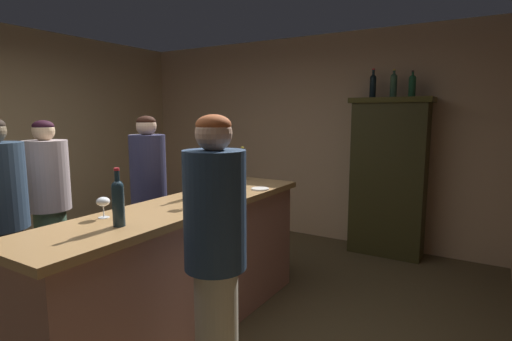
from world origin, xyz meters
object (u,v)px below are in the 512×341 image
object	(u,v)px
display_bottle_left	(373,85)
patron_tall	(147,183)
bartender	(216,258)
patron_redhead	(0,220)
wine_bottle_chardonnay	(118,201)
patron_near_entrance	(149,196)
display_cabinet	(388,175)
patron_in_grey	(50,204)
wine_bottle_syrah	(243,165)
bar_counter	(186,269)
display_bottle_midleft	(394,84)
wine_bottle_pinot	(192,182)
display_bottle_center	(412,85)
wine_glass_mid	(233,176)
wine_glass_front	(103,202)
wine_bottle_merlot	(235,170)
flower_arrangement	(208,185)
cheese_plate	(260,189)

from	to	relation	value
display_bottle_left	patron_tall	bearing A→B (deg)	-142.89
bartender	patron_redhead	bearing A→B (deg)	-1.86
wine_bottle_chardonnay	patron_near_entrance	xyz separation A→B (m)	(-0.88, 1.07, -0.26)
display_cabinet	patron_in_grey	size ratio (longest dim) A/B	1.15
wine_bottle_syrah	patron_tall	distance (m)	1.27
display_bottle_left	patron_in_grey	bearing A→B (deg)	-126.81
patron_redhead	patron_in_grey	world-z (taller)	patron_redhead
bar_counter	display_bottle_midleft	world-z (taller)	display_bottle_midleft
wine_bottle_chardonnay	display_bottle_left	distance (m)	3.37
wine_bottle_pinot	patron_in_grey	xyz separation A→B (m)	(-1.32, -0.37, -0.26)
display_cabinet	display_bottle_center	world-z (taller)	display_bottle_center
wine_glass_mid	patron_in_grey	world-z (taller)	patron_in_grey
wine_glass_front	patron_near_entrance	distance (m)	1.20
wine_bottle_chardonnay	display_bottle_midleft	world-z (taller)	display_bottle_midleft
display_bottle_midleft	patron_tall	size ratio (longest dim) A/B	0.20
wine_bottle_merlot	wine_bottle_pinot	world-z (taller)	wine_bottle_merlot
wine_bottle_syrah	patron_near_entrance	distance (m)	0.94
flower_arrangement	display_bottle_left	world-z (taller)	display_bottle_left
bar_counter	patron_redhead	bearing A→B (deg)	-148.61
wine_glass_mid	display_bottle_left	xyz separation A→B (m)	(0.70, 1.87, 0.88)
display_bottle_midleft	patron_in_grey	size ratio (longest dim) A/B	0.20
wine_bottle_pinot	bartender	size ratio (longest dim) A/B	0.17
wine_glass_mid	patron_tall	bearing A→B (deg)	168.35
flower_arrangement	display_bottle_midleft	bearing A→B (deg)	72.57
wine_glass_front	display_bottle_left	distance (m)	3.36
patron_near_entrance	patron_redhead	size ratio (longest dim) A/B	1.01
wine_bottle_merlot	bartender	xyz separation A→B (m)	(0.89, -1.49, -0.22)
patron_in_grey	display_bottle_midleft	bearing A→B (deg)	22.90
wine_bottle_merlot	wine_bottle_chardonnay	xyz separation A→B (m)	(0.25, -1.57, 0.03)
wine_glass_front	patron_in_grey	distance (m)	1.33
display_bottle_left	patron_near_entrance	distance (m)	2.81
display_bottle_center	patron_redhead	distance (m)	4.12
display_bottle_left	patron_in_grey	world-z (taller)	display_bottle_left
display_cabinet	display_bottle_center	xyz separation A→B (m)	(0.21, 0.00, 1.02)
wine_bottle_chardonnay	bartender	xyz separation A→B (m)	(0.64, 0.08, -0.25)
wine_glass_mid	display_bottle_midleft	size ratio (longest dim) A/B	0.45
display_bottle_center	patron_in_grey	size ratio (longest dim) A/B	0.18
wine_bottle_syrah	patron_redhead	xyz separation A→B (m)	(-0.95, -1.81, -0.28)
bar_counter	wine_bottle_pinot	bearing A→B (deg)	114.81
patron_tall	display_bottle_left	bearing A→B (deg)	82.77
cheese_plate	bartender	world-z (taller)	bartender
bar_counter	wine_bottle_syrah	bearing A→B (deg)	100.77
wine_glass_mid	wine_glass_front	bearing A→B (deg)	-95.06
wine_bottle_chardonnay	patron_near_entrance	distance (m)	1.41
wine_bottle_pinot	bartender	world-z (taller)	bartender
display_bottle_center	wine_glass_mid	bearing A→B (deg)	-121.20
bar_counter	display_bottle_center	bearing A→B (deg)	67.11
patron_near_entrance	patron_redhead	world-z (taller)	patron_near_entrance
cheese_plate	patron_in_grey	bearing A→B (deg)	-150.09
display_bottle_midleft	wine_bottle_merlot	bearing A→B (deg)	-122.66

